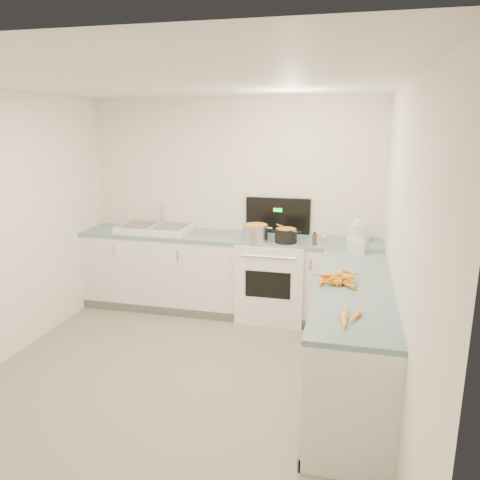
% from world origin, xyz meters
% --- Properties ---
extents(floor, '(3.50, 4.00, 0.00)m').
position_xyz_m(floor, '(0.00, 0.00, 0.00)').
color(floor, gray).
rests_on(floor, ground).
extents(ceiling, '(3.50, 4.00, 0.00)m').
position_xyz_m(ceiling, '(0.00, 0.00, 2.50)').
color(ceiling, white).
rests_on(ceiling, ground).
extents(wall_back, '(3.50, 0.00, 2.50)m').
position_xyz_m(wall_back, '(0.00, 2.00, 1.25)').
color(wall_back, white).
rests_on(wall_back, ground).
extents(wall_right, '(0.00, 4.00, 2.50)m').
position_xyz_m(wall_right, '(1.75, 0.00, 1.25)').
color(wall_right, white).
rests_on(wall_right, ground).
extents(counter_back, '(3.50, 0.62, 0.94)m').
position_xyz_m(counter_back, '(0.00, 1.70, 0.47)').
color(counter_back, white).
rests_on(counter_back, ground).
extents(counter_right, '(0.62, 2.20, 0.94)m').
position_xyz_m(counter_right, '(1.45, 0.30, 0.47)').
color(counter_right, white).
rests_on(counter_right, ground).
extents(stove, '(0.76, 0.65, 1.36)m').
position_xyz_m(stove, '(0.55, 1.69, 0.47)').
color(stove, white).
rests_on(stove, ground).
extents(sink, '(0.86, 0.52, 0.31)m').
position_xyz_m(sink, '(-0.90, 1.70, 0.98)').
color(sink, white).
rests_on(sink, counter_back).
extents(steel_pot, '(0.36, 0.36, 0.21)m').
position_xyz_m(steel_pot, '(0.38, 1.52, 1.02)').
color(steel_pot, silver).
rests_on(steel_pot, stove).
extents(black_pot, '(0.27, 0.27, 0.17)m').
position_xyz_m(black_pot, '(0.71, 1.54, 1.01)').
color(black_pot, black).
rests_on(black_pot, stove).
extents(wooden_spoon, '(0.27, 0.32, 0.02)m').
position_xyz_m(wooden_spoon, '(0.71, 1.54, 1.10)').
color(wooden_spoon, '#AD7A47').
rests_on(wooden_spoon, black_pot).
extents(mixing_bowl, '(0.31, 0.31, 0.12)m').
position_xyz_m(mixing_bowl, '(1.47, 1.78, 1.00)').
color(mixing_bowl, white).
rests_on(mixing_bowl, counter_back).
extents(extract_bottle, '(0.05, 0.05, 0.12)m').
position_xyz_m(extract_bottle, '(1.02, 1.49, 1.00)').
color(extract_bottle, '#593319').
rests_on(extract_bottle, counter_back).
extents(spice_jar, '(0.05, 0.05, 0.08)m').
position_xyz_m(spice_jar, '(1.11, 1.56, 0.98)').
color(spice_jar, '#E5B266').
rests_on(spice_jar, counter_back).
extents(food_processor, '(0.17, 0.20, 0.34)m').
position_xyz_m(food_processor, '(1.46, 1.30, 1.08)').
color(food_processor, white).
rests_on(food_processor, counter_right).
extents(carrot_pile, '(0.39, 0.36, 0.09)m').
position_xyz_m(carrot_pile, '(1.30, 0.32, 0.98)').
color(carrot_pile, orange).
rests_on(carrot_pile, counter_right).
extents(peeled_carrots, '(0.15, 0.36, 0.04)m').
position_xyz_m(peeled_carrots, '(1.40, -0.44, 0.96)').
color(peeled_carrots, orange).
rests_on(peeled_carrots, counter_right).
extents(peelings, '(0.21, 0.24, 0.01)m').
position_xyz_m(peelings, '(-1.13, 1.71, 1.02)').
color(peelings, tan).
rests_on(peelings, sink).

